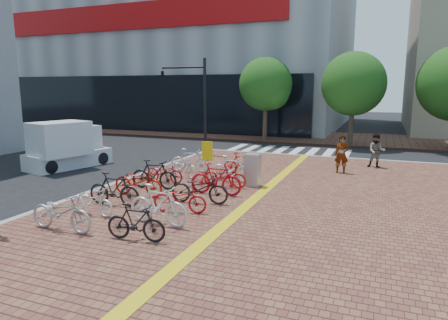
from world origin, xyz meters
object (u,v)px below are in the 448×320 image
at_px(bike_15, 242,164).
at_px(pedestrian_b, 376,151).
at_px(bike_8, 136,222).
at_px(yellow_sign, 207,155).
at_px(bike_0, 61,212).
at_px(pedestrian_a, 342,154).
at_px(bike_7, 190,160).
at_px(bike_11, 200,188).
at_px(bike_9, 158,205).
at_px(bike_4, 154,174).
at_px(utility_box, 253,170).
at_px(bike_6, 181,167).
at_px(bike_13, 225,176).
at_px(box_truck, 67,146).
at_px(bike_5, 164,172).
at_px(traffic_light_pole, 185,89).
at_px(bike_1, 91,201).
at_px(bike_12, 216,179).
at_px(bike_10, 180,198).
at_px(bike_3, 138,182).
at_px(bike_2, 114,189).
at_px(bike_14, 231,169).

bearing_deg(bike_15, pedestrian_b, -51.10).
relative_size(bike_8, yellow_sign, 0.92).
xyz_separation_m(bike_0, pedestrian_a, (6.23, 10.44, 0.32)).
relative_size(bike_7, bike_11, 0.92).
height_order(bike_0, bike_9, bike_9).
distance_m(bike_4, utility_box, 3.79).
xyz_separation_m(bike_6, bike_13, (2.39, -0.94, 0.02)).
bearing_deg(box_truck, bike_11, -22.57).
xyz_separation_m(bike_5, bike_8, (2.51, -5.76, 0.05)).
bearing_deg(pedestrian_a, bike_7, -164.08).
bearing_deg(bike_0, pedestrian_b, -31.31).
height_order(bike_6, traffic_light_pole, traffic_light_pole).
bearing_deg(bike_8, bike_11, -7.19).
height_order(bike_9, bike_11, bike_9).
height_order(yellow_sign, box_truck, box_truck).
bearing_deg(bike_7, bike_6, 174.71).
bearing_deg(bike_13, utility_box, -62.16).
height_order(bike_1, bike_13, bike_13).
bearing_deg(yellow_sign, bike_7, 131.92).
relative_size(bike_7, pedestrian_a, 1.07).
height_order(bike_12, box_truck, box_truck).
distance_m(bike_0, utility_box, 7.39).
distance_m(bike_6, utility_box, 3.35).
bearing_deg(bike_11, bike_7, 21.68).
xyz_separation_m(bike_9, bike_10, (0.03, 1.22, -0.13)).
bearing_deg(box_truck, pedestrian_a, 12.68).
distance_m(bike_12, pedestrian_b, 9.09).
bearing_deg(bike_13, bike_3, 130.36).
relative_size(bike_3, bike_9, 1.01).
xyz_separation_m(bike_1, utility_box, (3.42, 5.25, 0.20)).
distance_m(bike_2, yellow_sign, 4.15).
bearing_deg(bike_5, bike_6, -7.91).
height_order(bike_8, pedestrian_a, pedestrian_a).
distance_m(bike_4, pedestrian_a, 8.45).
height_order(bike_6, bike_10, bike_10).
height_order(bike_3, utility_box, utility_box).
bearing_deg(bike_15, traffic_light_pole, 49.51).
height_order(bike_13, yellow_sign, yellow_sign).
distance_m(bike_10, traffic_light_pole, 11.98).
distance_m(bike_9, bike_10, 1.23).
relative_size(bike_0, traffic_light_pole, 0.37).
xyz_separation_m(bike_4, utility_box, (3.32, 1.82, 0.07)).
distance_m(bike_8, bike_14, 6.91).
distance_m(bike_11, yellow_sign, 2.67).
xyz_separation_m(bike_7, traffic_light_pole, (-2.69, 4.86, 3.21)).
bearing_deg(bike_14, bike_1, 157.01).
bearing_deg(bike_14, bike_10, 179.74).
relative_size(bike_4, pedestrian_b, 1.16).
distance_m(bike_0, traffic_light_pole, 13.64).
bearing_deg(bike_8, bike_7, 10.93).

